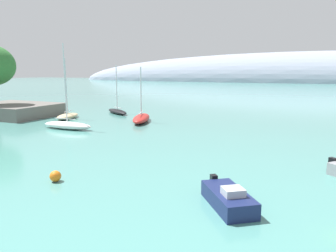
{
  "coord_description": "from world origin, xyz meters",
  "views": [
    {
      "loc": [
        12.53,
        -1.02,
        7.23
      ],
      "look_at": [
        -1.12,
        29.29,
        1.45
      ],
      "focal_mm": 33.53,
      "sensor_mm": 36.0,
      "label": 1
    }
  ],
  "objects_px": {
    "sailboat_red_end_of_line": "(141,118)",
    "mooring_buoy_orange": "(55,176)",
    "sailboat_white_mid_mooring": "(67,125)",
    "motorboat_navy_outer": "(228,198)",
    "sailboat_black_near_shore": "(117,111)",
    "sailboat_sand_outer_mooring": "(68,115)"
  },
  "relations": [
    {
      "from": "sailboat_white_mid_mooring",
      "to": "motorboat_navy_outer",
      "type": "height_order",
      "value": "sailboat_white_mid_mooring"
    },
    {
      "from": "sailboat_black_near_shore",
      "to": "sailboat_white_mid_mooring",
      "type": "xyz_separation_m",
      "value": [
        2.56,
        -15.33,
        0.14
      ]
    },
    {
      "from": "sailboat_sand_outer_mooring",
      "to": "sailboat_red_end_of_line",
      "type": "height_order",
      "value": "sailboat_sand_outer_mooring"
    },
    {
      "from": "sailboat_sand_outer_mooring",
      "to": "mooring_buoy_orange",
      "type": "relative_size",
      "value": 12.46
    },
    {
      "from": "sailboat_black_near_shore",
      "to": "mooring_buoy_orange",
      "type": "height_order",
      "value": "sailboat_black_near_shore"
    },
    {
      "from": "sailboat_black_near_shore",
      "to": "sailboat_red_end_of_line",
      "type": "xyz_separation_m",
      "value": [
        8.41,
        -6.53,
        0.16
      ]
    },
    {
      "from": "sailboat_sand_outer_mooring",
      "to": "sailboat_red_end_of_line",
      "type": "relative_size",
      "value": 1.18
    },
    {
      "from": "sailboat_black_near_shore",
      "to": "sailboat_sand_outer_mooring",
      "type": "bearing_deg",
      "value": 101.7
    },
    {
      "from": "sailboat_white_mid_mooring",
      "to": "mooring_buoy_orange",
      "type": "relative_size",
      "value": 14.29
    },
    {
      "from": "sailboat_black_near_shore",
      "to": "sailboat_white_mid_mooring",
      "type": "height_order",
      "value": "sailboat_white_mid_mooring"
    },
    {
      "from": "sailboat_white_mid_mooring",
      "to": "motorboat_navy_outer",
      "type": "bearing_deg",
      "value": -32.88
    },
    {
      "from": "sailboat_white_mid_mooring",
      "to": "sailboat_red_end_of_line",
      "type": "relative_size",
      "value": 1.35
    },
    {
      "from": "motorboat_navy_outer",
      "to": "sailboat_black_near_shore",
      "type": "bearing_deg",
      "value": -174.82
    },
    {
      "from": "sailboat_red_end_of_line",
      "to": "mooring_buoy_orange",
      "type": "distance_m",
      "value": 25.23
    },
    {
      "from": "sailboat_white_mid_mooring",
      "to": "mooring_buoy_orange",
      "type": "distance_m",
      "value": 20.07
    },
    {
      "from": "motorboat_navy_outer",
      "to": "mooring_buoy_orange",
      "type": "bearing_deg",
      "value": -122.4
    },
    {
      "from": "sailboat_white_mid_mooring",
      "to": "motorboat_navy_outer",
      "type": "relative_size",
      "value": 2.53
    },
    {
      "from": "motorboat_navy_outer",
      "to": "mooring_buoy_orange",
      "type": "xyz_separation_m",
      "value": [
        -11.4,
        -0.84,
        -0.11
      ]
    },
    {
      "from": "sailboat_red_end_of_line",
      "to": "mooring_buoy_orange",
      "type": "relative_size",
      "value": 10.57
    },
    {
      "from": "sailboat_sand_outer_mooring",
      "to": "sailboat_black_near_shore",
      "type": "bearing_deg",
      "value": 140.06
    },
    {
      "from": "sailboat_red_end_of_line",
      "to": "motorboat_navy_outer",
      "type": "relative_size",
      "value": 1.88
    },
    {
      "from": "sailboat_white_mid_mooring",
      "to": "mooring_buoy_orange",
      "type": "xyz_separation_m",
      "value": [
        12.8,
        -15.45,
        -0.2
      ]
    }
  ]
}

